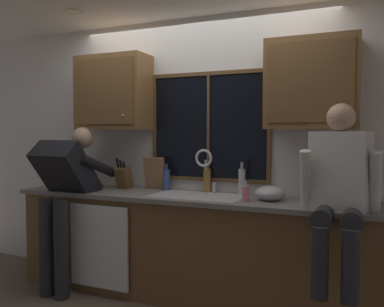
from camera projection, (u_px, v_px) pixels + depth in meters
The scene contains 24 objects.
back_wall at pixel (202, 153), 3.84m from camera, with size 5.60×0.12×2.55m, color silver.
ceiling_downlight_left at pixel (74, 12), 3.54m from camera, with size 0.14×0.14×0.01m, color #FFEAB2.
window_glass at pixel (209, 127), 3.72m from camera, with size 1.10×0.02×0.95m, color black.
window_frame_top at pixel (209, 73), 3.69m from camera, with size 1.17×0.02×0.04m, color brown.
window_frame_bottom at pixel (208, 179), 3.74m from camera, with size 1.17×0.02×0.04m, color brown.
window_frame_left at pixel (155, 127), 3.94m from camera, with size 0.04×0.02×0.95m, color brown.
window_frame_right at pixel (269, 126), 3.49m from camera, with size 0.04×0.02×0.95m, color brown.
window_mullion_center at pixel (208, 127), 3.71m from camera, with size 0.02×0.02×0.95m, color brown.
lower_cabinet_run at pixel (187, 248), 3.56m from camera, with size 3.20×0.58×0.88m, color brown.
countertop at pixel (186, 197), 3.52m from camera, with size 3.26×0.62×0.04m, color slate.
dishwasher_front at pixel (99, 247), 3.55m from camera, with size 0.60×0.02×0.74m, color white.
upper_cabinet_left at pixel (114, 93), 3.92m from camera, with size 0.72×0.36×0.72m.
upper_cabinet_right at pixel (312, 84), 3.19m from camera, with size 0.72×0.36×0.72m.
sink at pixel (197, 207), 3.49m from camera, with size 0.80×0.46×0.21m.
faucet at pixel (205, 165), 3.64m from camera, with size 0.18×0.09×0.40m.
person_standing at pixel (65, 189), 3.68m from camera, with size 0.53×0.71×1.52m.
person_sitting_on_counter at pixel (339, 186), 2.77m from camera, with size 0.54×0.65×1.26m.
knife_block at pixel (124, 178), 3.93m from camera, with size 0.12×0.18×0.32m.
cutting_board at pixel (155, 173), 3.89m from camera, with size 0.22×0.02×0.32m, color #997047.
mixing_bowl at pixel (270, 193), 3.26m from camera, with size 0.25×0.25×0.12m, color #B7B7BC.
soap_dispenser at pixel (246, 194), 3.18m from camera, with size 0.06×0.07×0.17m.
bottle_green_glass at pixel (242, 181), 3.49m from camera, with size 0.06×0.06×0.30m.
bottle_tall_clear at pixel (207, 180), 3.69m from camera, with size 0.07×0.07×0.28m.
bottle_amber_small at pixel (166, 179), 3.82m from camera, with size 0.06×0.06×0.26m.
Camera 1 is at (1.41, -3.51, 1.47)m, focal length 37.35 mm.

